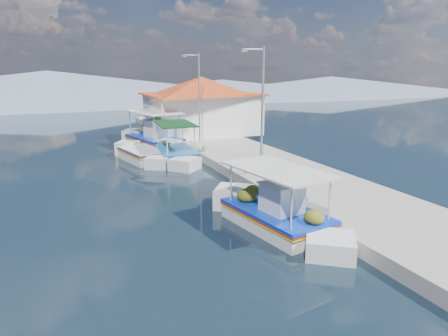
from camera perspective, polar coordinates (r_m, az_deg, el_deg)
name	(u,v)px	position (r m, az deg, el deg)	size (l,w,h in m)	color
ground	(184,206)	(16.68, -5.62, -5.40)	(160.00, 160.00, 0.00)	black
quay	(248,159)	(24.11, 3.48, 1.32)	(5.00, 44.00, 0.50)	gray
bollards	(221,158)	(22.51, -0.45, 1.47)	(0.20, 17.20, 0.30)	#A5A8AD
main_caique	(275,215)	(14.48, 7.27, -6.56)	(2.85, 7.17, 2.39)	silver
caique_green_canopy	(175,154)	(24.86, -6.92, 1.94)	(2.37, 6.87, 2.57)	silver
caique_blue_hull	(142,156)	(25.16, -11.49, 1.71)	(2.70, 6.10, 1.11)	silver
caique_far	(154,140)	(29.06, -9.83, 3.86)	(3.72, 7.93, 2.87)	silver
harbor_building	(201,104)	(32.06, -3.21, 9.02)	(10.49, 10.49, 4.40)	white
lamp_post_near	(261,104)	(19.41, 5.22, 8.99)	(1.21, 0.14, 6.00)	#A5A8AD
lamp_post_far	(198,94)	(27.66, -3.73, 10.47)	(1.21, 0.14, 6.00)	#A5A8AD
mountain_ridge	(122,89)	(72.01, -14.28, 10.74)	(171.40, 96.00, 5.50)	slate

